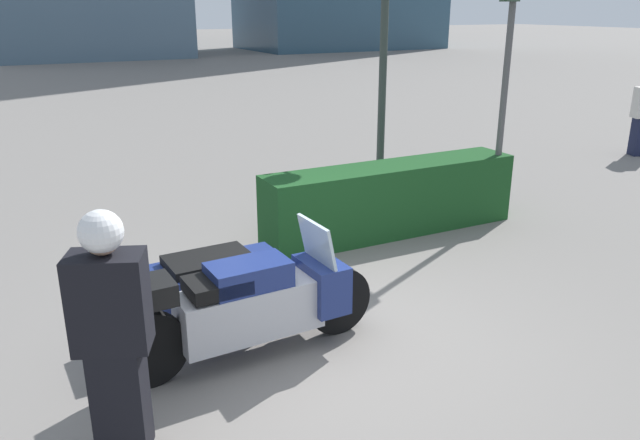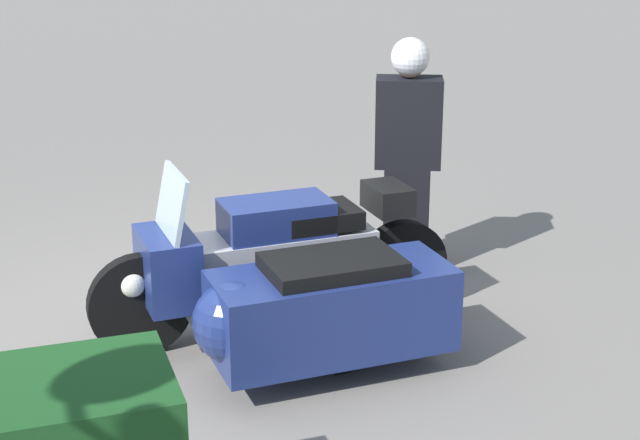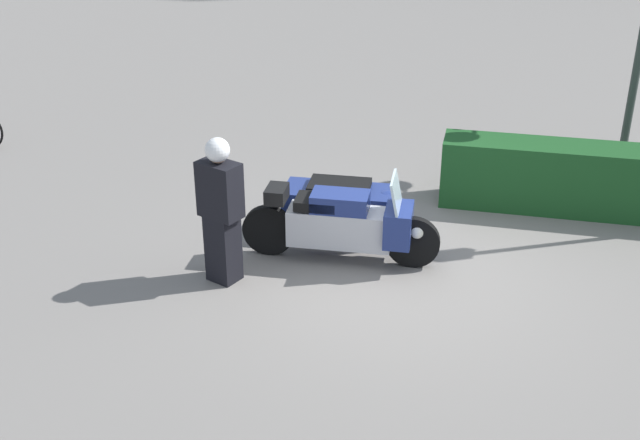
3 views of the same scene
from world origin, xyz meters
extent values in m
plane|color=slate|center=(0.00, 0.00, 0.00)|extent=(160.00, 160.00, 0.00)
cylinder|color=black|center=(0.17, 0.23, 0.33)|extent=(0.66, 0.13, 0.65)
cylinder|color=black|center=(-1.61, 0.16, 0.33)|extent=(0.66, 0.13, 0.65)
cylinder|color=black|center=(-0.92, 0.86, 0.25)|extent=(0.51, 0.12, 0.51)
cube|color=#B7B7BC|center=(-0.72, 0.20, 0.45)|extent=(1.27, 0.47, 0.45)
cube|color=navy|center=(-0.72, 0.20, 0.78)|extent=(0.70, 0.42, 0.24)
cube|color=black|center=(-1.00, 0.18, 0.76)|extent=(0.52, 0.41, 0.12)
cube|color=navy|center=(-0.01, 0.23, 0.54)|extent=(0.34, 0.57, 0.44)
cube|color=silver|center=(-0.06, 0.22, 0.96)|extent=(0.14, 0.54, 0.40)
sphere|color=white|center=(0.22, 0.24, 0.48)|extent=(0.18, 0.18, 0.18)
cube|color=navy|center=(-0.86, 0.87, 0.40)|extent=(1.44, 0.65, 0.50)
sphere|color=navy|center=(-0.26, 0.89, 0.43)|extent=(0.47, 0.48, 0.47)
cube|color=black|center=(-0.86, 0.87, 0.69)|extent=(0.80, 0.53, 0.09)
cube|color=black|center=(-1.49, 0.16, 0.83)|extent=(0.26, 0.38, 0.18)
cube|color=black|center=(-1.95, -0.56, 0.41)|extent=(0.42, 0.40, 0.82)
cube|color=black|center=(-1.95, -0.56, 1.15)|extent=(0.56, 0.45, 0.65)
sphere|color=tan|center=(-1.95, -0.56, 1.59)|extent=(0.22, 0.22, 0.22)
sphere|color=white|center=(-1.95, -0.56, 1.63)|extent=(0.28, 0.28, 0.28)
camera|label=1|loc=(-2.40, -4.36, 2.94)|focal=35.00mm
camera|label=2|loc=(0.90, 5.86, 2.74)|focal=55.00mm
camera|label=3|loc=(0.96, -8.33, 4.77)|focal=45.00mm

